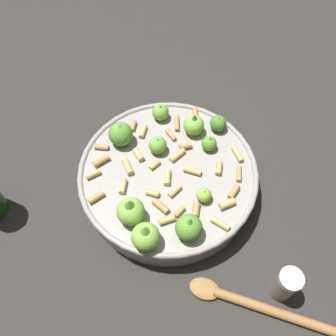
% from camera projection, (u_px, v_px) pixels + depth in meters
% --- Properties ---
extents(ground_plane, '(2.40, 2.40, 0.00)m').
position_uv_depth(ground_plane, '(168.00, 187.00, 0.72)').
color(ground_plane, '#2D2B28').
extents(cooking_pan, '(0.33, 0.33, 0.12)m').
position_uv_depth(cooking_pan, '(167.00, 177.00, 0.69)').
color(cooking_pan, '#9E9993').
rests_on(cooking_pan, ground).
extents(pepper_shaker, '(0.04, 0.04, 0.08)m').
position_uv_depth(pepper_shaker, '(285.00, 285.00, 0.58)').
color(pepper_shaker, gray).
rests_on(pepper_shaker, ground).
extents(wooden_spoon, '(0.24, 0.08, 0.02)m').
position_uv_depth(wooden_spoon, '(251.00, 304.00, 0.60)').
color(wooden_spoon, '#9E703D').
rests_on(wooden_spoon, ground).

